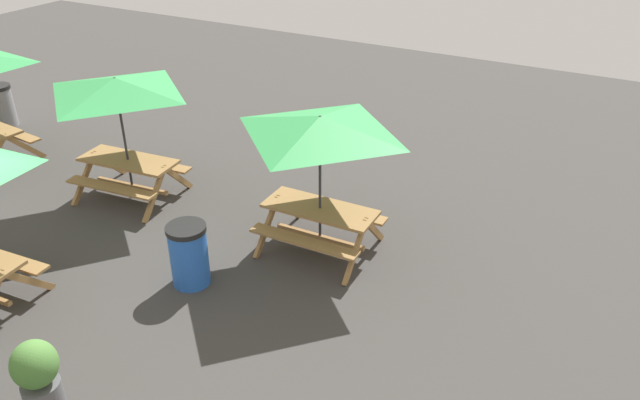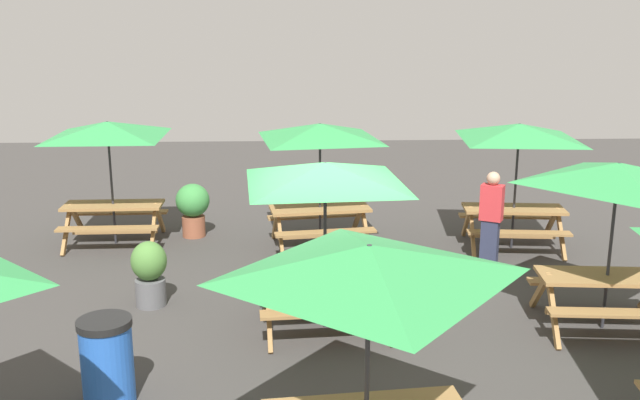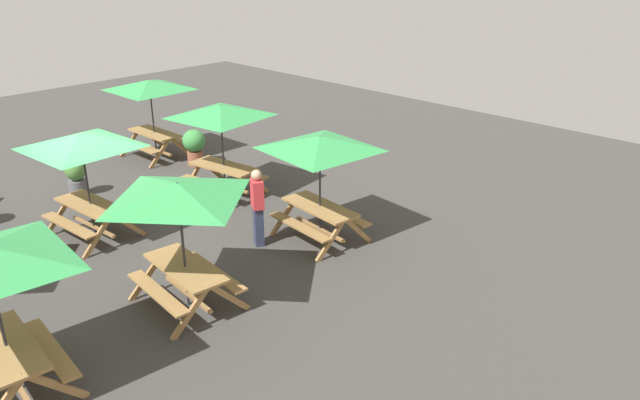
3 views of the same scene
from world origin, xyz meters
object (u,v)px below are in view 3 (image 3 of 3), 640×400
(picnic_table_3, at_px, (179,201))
(potted_plant_0, at_px, (76,175))
(person_standing, at_px, (258,206))
(picnic_table_1, at_px, (320,151))
(picnic_table_2, at_px, (221,118))
(potted_plant_1, at_px, (194,145))
(picnic_table_7, at_px, (82,149))
(picnic_table_5, at_px, (150,91))

(picnic_table_3, relative_size, potted_plant_0, 2.39)
(picnic_table_3, xyz_separation_m, person_standing, (-0.92, 2.42, -1.10))
(picnic_table_1, height_order, potted_plant_0, picnic_table_1)
(picnic_table_2, distance_m, potted_plant_1, 2.90)
(person_standing, bearing_deg, potted_plant_1, -172.70)
(picnic_table_7, height_order, person_standing, picnic_table_7)
(picnic_table_3, bearing_deg, picnic_table_7, -177.47)
(picnic_table_7, relative_size, potted_plant_1, 2.73)
(picnic_table_2, height_order, picnic_table_3, same)
(picnic_table_3, xyz_separation_m, picnic_table_7, (-3.78, 0.19, 0.00))
(picnic_table_7, distance_m, potted_plant_1, 5.08)
(picnic_table_3, relative_size, picnic_table_5, 0.83)
(potted_plant_1, bearing_deg, picnic_table_7, -61.42)
(picnic_table_7, xyz_separation_m, potted_plant_1, (-2.34, 4.29, -1.39))
(picnic_table_5, height_order, potted_plant_0, picnic_table_5)
(potted_plant_0, relative_size, person_standing, 0.59)
(person_standing, bearing_deg, potted_plant_0, -136.84)
(potted_plant_1, bearing_deg, person_standing, -21.57)
(potted_plant_0, xyz_separation_m, potted_plant_1, (0.18, 3.43, 0.07))
(picnic_table_1, xyz_separation_m, person_standing, (-0.73, -1.09, -1.10))
(picnic_table_3, height_order, picnic_table_5, same)
(potted_plant_0, bearing_deg, picnic_table_7, -18.89)
(potted_plant_1, relative_size, person_standing, 0.62)
(picnic_table_7, height_order, potted_plant_0, picnic_table_7)
(picnic_table_1, xyz_separation_m, picnic_table_7, (-3.60, -3.33, 0.00))
(picnic_table_2, xyz_separation_m, picnic_table_5, (-3.83, 0.40, 0.00))
(picnic_table_5, xyz_separation_m, potted_plant_0, (1.23, -3.03, -1.46))
(picnic_table_1, relative_size, picnic_table_7, 1.00)
(potted_plant_1, xyz_separation_m, person_standing, (5.20, -2.06, 0.29))
(potted_plant_1, bearing_deg, picnic_table_3, -36.19)
(picnic_table_3, bearing_deg, person_standing, 116.12)
(picnic_table_7, xyz_separation_m, potted_plant_0, (-2.52, 0.86, -1.46))
(picnic_table_5, distance_m, potted_plant_1, 2.02)
(picnic_table_2, distance_m, person_standing, 3.26)
(picnic_table_2, relative_size, picnic_table_5, 0.99)
(picnic_table_1, xyz_separation_m, picnic_table_3, (0.19, -3.52, 0.00))
(potted_plant_1, distance_m, person_standing, 5.60)
(picnic_table_3, bearing_deg, picnic_table_1, 98.40)
(picnic_table_1, distance_m, picnic_table_2, 3.53)
(picnic_table_1, bearing_deg, picnic_table_3, -81.21)
(picnic_table_2, distance_m, potted_plant_0, 3.98)
(potted_plant_0, distance_m, person_standing, 5.57)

